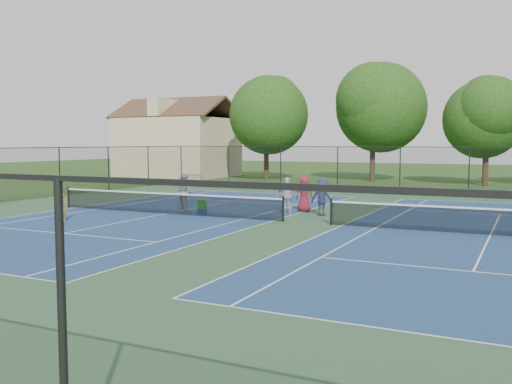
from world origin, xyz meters
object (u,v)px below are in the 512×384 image
at_px(clapboard_house, 178,145).
at_px(bystander_a, 287,196).
at_px(instructor, 185,192).
at_px(tree_back_a, 266,111).
at_px(ball_crate, 202,212).
at_px(tree_back_b, 373,103).
at_px(child_player, 62,207).
at_px(bystander_b, 322,197).
at_px(ball_hopper, 202,204).
at_px(tree_back_c, 487,114).
at_px(bystander_c, 304,194).

distance_m(clapboard_house, bystander_a, 31.07).
xyz_separation_m(instructor, bystander_a, (5.07, 0.84, -0.04)).
bearing_deg(tree_back_a, ball_crate, -71.88).
distance_m(tree_back_b, bystander_a, 24.43).
distance_m(child_player, bystander_b, 11.28).
height_order(tree_back_b, bystander_a, tree_back_b).
bearing_deg(ball_hopper, instructor, 147.93).
bearing_deg(child_player, ball_hopper, 58.58).
xyz_separation_m(tree_back_a, bystander_a, (11.15, -21.65, -5.17)).
bearing_deg(tree_back_a, tree_back_c, 3.18).
height_order(child_player, instructor, instructor).
bearing_deg(instructor, child_player, 89.14).
distance_m(instructor, bystander_b, 6.77).
bearing_deg(clapboard_house, tree_back_b, 3.01).
distance_m(child_player, ball_crate, 6.12).
bearing_deg(bystander_c, child_player, 32.28).
height_order(bystander_a, ball_crate, bystander_a).
distance_m(tree_back_a, instructor, 23.85).
relative_size(tree_back_a, ball_crate, 26.47).
height_order(tree_back_b, child_player, tree_back_b).
distance_m(clapboard_house, instructor, 28.55).
xyz_separation_m(tree_back_b, bystander_a, (2.15, -23.65, -5.73)).
bearing_deg(tree_back_b, child_player, -100.29).
bearing_deg(tree_back_c, bystander_b, -103.08).
distance_m(tree_back_a, ball_hopper, 25.33).
height_order(tree_back_b, bystander_c, tree_back_b).
bearing_deg(clapboard_house, bystander_a, -46.96).
height_order(tree_back_b, ball_crate, tree_back_b).
bearing_deg(bystander_c, bystander_b, 128.62).
bearing_deg(bystander_a, tree_back_b, -108.78).
bearing_deg(ball_crate, tree_back_a, 108.12).
distance_m(clapboard_house, ball_hopper, 30.32).
relative_size(tree_back_b, child_player, 8.37).
distance_m(instructor, bystander_c, 5.80).
bearing_deg(ball_crate, tree_back_c, 67.16).
height_order(clapboard_house, instructor, clapboard_house).
relative_size(bystander_b, ball_crate, 4.90).
bearing_deg(bystander_c, tree_back_a, -71.89).
xyz_separation_m(bystander_c, ball_crate, (-3.82, -3.06, -0.72)).
relative_size(tree_back_a, bystander_a, 5.30).
xyz_separation_m(tree_back_c, bystander_b, (-5.22, -22.49, -4.63)).
distance_m(child_player, bystander_c, 10.97).
bearing_deg(child_player, bystander_c, 54.70).
distance_m(child_player, ball_hopper, 6.10).
height_order(tree_back_a, bystander_c, tree_back_a).
xyz_separation_m(tree_back_b, child_player, (-5.44, -29.98, -6.00)).
height_order(child_player, bystander_a, bystander_a).
bearing_deg(instructor, ball_crate, 171.70).
bearing_deg(bystander_a, clapboard_house, -70.93).
bearing_deg(ball_crate, bystander_c, 38.72).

